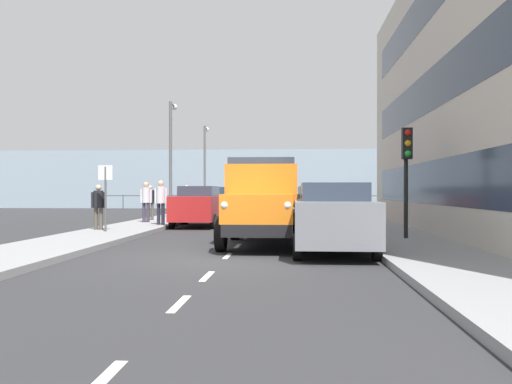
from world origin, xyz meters
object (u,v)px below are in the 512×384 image
object	(u,v)px
car_grey_kerbside_near	(332,217)
lamp_post_promenade	(171,148)
truck_vintage_orange	(262,204)
car_white_kerbside_3	(311,202)
car_red_oppositeside_0	(199,206)
car_teal_oppositeside_1	(218,202)
pedestrian_couple_a	(187,199)
pedestrian_near_railing	(146,198)
lamp_post_far	(205,160)
car_maroon_kerbside_2	(315,205)
car_navy_kerbside_1	(321,209)
pedestrian_strolling	(98,203)
pedestrian_by_lamp	(150,200)
street_sign	(106,186)
traffic_light_near	(407,158)
pedestrian_couple_b	(161,199)

from	to	relation	value
car_grey_kerbside_near	lamp_post_promenade	xyz separation A→B (m)	(7.33, -14.17, 2.87)
truck_vintage_orange	car_white_kerbside_3	xyz separation A→B (m)	(-1.81, -14.30, -0.28)
lamp_post_promenade	car_red_oppositeside_0	bearing A→B (deg)	115.22
car_teal_oppositeside_1	pedestrian_couple_a	distance (m)	2.06
car_white_kerbside_3	pedestrian_near_railing	xyz separation A→B (m)	(7.40, 6.13, 0.29)
truck_vintage_orange	lamp_post_promenade	world-z (taller)	lamp_post_promenade
pedestrian_couple_a	lamp_post_far	bearing A→B (deg)	-85.91
car_white_kerbside_3	lamp_post_far	world-z (taller)	lamp_post_far
car_maroon_kerbside_2	car_navy_kerbside_1	bearing A→B (deg)	90.00
truck_vintage_orange	car_navy_kerbside_1	distance (m)	4.45
car_grey_kerbside_near	car_teal_oppositeside_1	bearing A→B (deg)	-71.65
truck_vintage_orange	car_grey_kerbside_near	xyz separation A→B (m)	(-1.81, 1.49, -0.28)
truck_vintage_orange	car_navy_kerbside_1	xyz separation A→B (m)	(-1.81, -4.05, -0.28)
pedestrian_strolling	pedestrian_near_railing	distance (m)	4.50
car_navy_kerbside_1	pedestrian_by_lamp	bearing A→B (deg)	-37.07
car_white_kerbside_3	street_sign	size ratio (longest dim) A/B	1.91
lamp_post_promenade	pedestrian_couple_a	bearing A→B (deg)	146.13
traffic_light_near	car_grey_kerbside_near	bearing A→B (deg)	47.06
truck_vintage_orange	pedestrian_by_lamp	world-z (taller)	truck_vintage_orange
truck_vintage_orange	pedestrian_couple_a	xyz separation A→B (m)	(4.58, -12.05, -0.05)
pedestrian_couple_b	pedestrian_near_railing	size ratio (longest dim) A/B	1.02
car_grey_kerbside_near	pedestrian_by_lamp	size ratio (longest dim) A/B	2.81
car_navy_kerbside_1	pedestrian_near_railing	bearing A→B (deg)	-29.10
pedestrian_by_lamp	car_grey_kerbside_near	bearing A→B (deg)	124.09
car_white_kerbside_3	pedestrian_couple_a	world-z (taller)	pedestrian_couple_a
car_navy_kerbside_1	lamp_post_promenade	distance (m)	11.68
pedestrian_strolling	pedestrian_near_railing	xyz separation A→B (m)	(-0.45, -4.47, 0.10)
car_teal_oppositeside_1	lamp_post_far	size ratio (longest dim) A/B	0.80
truck_vintage_orange	car_maroon_kerbside_2	distance (m)	9.26
car_teal_oppositeside_1	street_sign	world-z (taller)	street_sign
car_navy_kerbside_1	traffic_light_near	world-z (taller)	traffic_light_near
car_maroon_kerbside_2	car_red_oppositeside_0	size ratio (longest dim) A/B	0.91
car_navy_kerbside_1	pedestrian_strolling	bearing A→B (deg)	2.58
car_maroon_kerbside_2	car_teal_oppositeside_1	bearing A→B (deg)	-41.86
car_grey_kerbside_near	car_navy_kerbside_1	distance (m)	5.54
truck_vintage_orange	lamp_post_far	xyz separation A→B (m)	(5.28, -21.85, 2.51)
lamp_post_far	pedestrian_couple_b	bearing A→B (deg)	92.89
pedestrian_couple_b	lamp_post_far	world-z (taller)	lamp_post_far
car_navy_kerbside_1	car_teal_oppositeside_1	world-z (taller)	same
car_white_kerbside_3	pedestrian_by_lamp	bearing A→B (deg)	30.10
truck_vintage_orange	car_red_oppositeside_0	distance (m)	8.33
car_red_oppositeside_0	pedestrian_couple_b	distance (m)	1.82
lamp_post_promenade	lamp_post_far	xyz separation A→B (m)	(-0.24, -9.17, -0.08)
truck_vintage_orange	lamp_post_promenade	bearing A→B (deg)	-66.48
car_maroon_kerbside_2	car_white_kerbside_3	xyz separation A→B (m)	(-0.00, -5.23, 0.00)
pedestrian_couple_a	pedestrian_strolling	bearing A→B (deg)	80.10
car_maroon_kerbside_2	pedestrian_strolling	world-z (taller)	pedestrian_strolling
truck_vintage_orange	pedestrian_strolling	size ratio (longest dim) A/B	3.53
pedestrian_near_railing	lamp_post_far	world-z (taller)	lamp_post_far
truck_vintage_orange	pedestrian_near_railing	size ratio (longest dim) A/B	3.21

